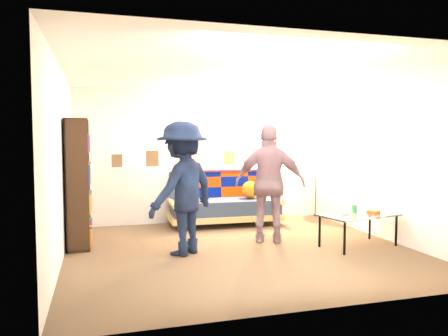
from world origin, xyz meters
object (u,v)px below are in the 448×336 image
coffee_table (359,216)px  futon_sofa (225,202)px  bookshelf (78,187)px  person_right (270,183)px  person_left (183,188)px  floor_lamp (265,157)px

coffee_table → futon_sofa: bearing=123.1°
futon_sofa → bookshelf: size_ratio=1.11×
futon_sofa → coffee_table: futon_sofa is taller
bookshelf → person_right: bearing=-12.2°
futon_sofa → bookshelf: (-2.38, -0.90, 0.44)m
person_left → person_right: bearing=153.5°
futon_sofa → coffee_table: bearing=-56.9°
floor_lamp → person_right: person_right is taller
bookshelf → coffee_table: (3.71, -1.15, -0.40)m
person_left → person_right: (1.32, 0.29, -0.01)m
futon_sofa → bookshelf: bookshelf is taller
coffee_table → floor_lamp: (-0.48, 2.32, 0.73)m
bookshelf → coffee_table: bookshelf is taller
bookshelf → coffee_table: 3.91m
coffee_table → person_right: 1.30m
bookshelf → person_left: (1.31, -0.85, 0.04)m
futon_sofa → person_right: person_right is taller
futon_sofa → person_right: 1.56m
coffee_table → floor_lamp: bearing=101.6°
floor_lamp → person_right: size_ratio=0.95×
futon_sofa → floor_lamp: (0.86, 0.27, 0.76)m
futon_sofa → floor_lamp: bearing=17.5°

